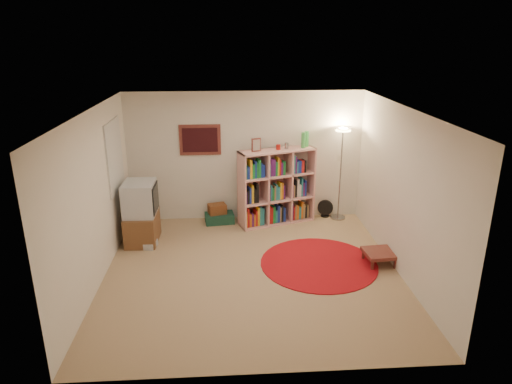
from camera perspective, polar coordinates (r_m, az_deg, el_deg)
room at (r=6.70m, az=-1.01°, el=-0.27°), size 4.54×4.54×2.54m
bookshelf at (r=8.71m, az=2.45°, el=0.50°), size 1.51×0.86×1.75m
floor_lamp at (r=8.83m, az=10.74°, el=5.99°), size 0.45×0.45×1.84m
floor_fan at (r=9.25m, az=8.65°, el=-2.05°), size 0.31×0.19×0.35m
tv_stand at (r=8.19m, az=-14.13°, el=-2.62°), size 0.55×0.76×1.10m
dvd_box at (r=8.14m, az=-13.53°, el=-6.36°), size 0.38×0.34×0.11m
suitcase at (r=8.94m, az=-4.58°, el=-3.26°), size 0.59×0.42×0.18m
wicker_basket at (r=8.89m, az=-4.88°, el=-2.11°), size 0.39×0.32×0.19m
duffel_bag at (r=9.11m, az=-1.05°, el=-2.59°), size 0.37×0.33×0.22m
red_rug at (r=7.46m, az=7.84°, el=-8.82°), size 1.87×1.87×0.02m
side_table at (r=7.58m, az=15.18°, el=-7.43°), size 0.51×0.51×0.22m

